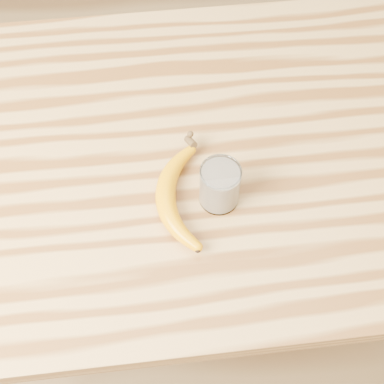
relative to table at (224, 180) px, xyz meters
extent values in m
plane|color=olive|center=(0.00, 0.00, -0.77)|extent=(4.00, 4.00, 0.00)
cube|color=#B48747|center=(0.00, 0.00, 0.11)|extent=(1.20, 0.80, 0.04)
cylinder|color=brown|center=(-0.54, 0.34, -0.34)|extent=(0.06, 0.06, 0.86)
cylinder|color=brown|center=(0.54, 0.34, -0.34)|extent=(0.06, 0.06, 0.86)
cylinder|color=white|center=(-0.03, -0.12, 0.18)|extent=(0.07, 0.07, 0.09)
torus|color=white|center=(-0.03, -0.12, 0.22)|extent=(0.07, 0.07, 0.00)
cylinder|color=#F8E3C2|center=(-0.03, -0.12, 0.17)|extent=(0.07, 0.07, 0.08)
camera|label=1|loc=(-0.14, -0.61, 0.98)|focal=50.00mm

